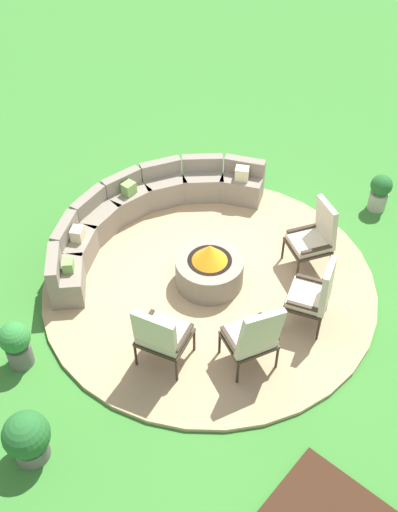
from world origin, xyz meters
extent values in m
plane|color=#387A2D|center=(0.00, 0.00, 0.00)|extent=(24.00, 24.00, 0.00)
cylinder|color=tan|center=(0.00, 0.00, 0.03)|extent=(4.84, 4.84, 0.06)
cylinder|color=gray|center=(0.00, 0.00, 0.28)|extent=(0.98, 0.98, 0.44)
cylinder|color=black|center=(0.00, 0.00, 0.47)|extent=(0.64, 0.64, 0.06)
cone|color=orange|center=(0.00, 0.00, 0.64)|extent=(0.51, 0.51, 0.28)
cube|color=gray|center=(1.83, 0.85, 0.28)|extent=(0.69, 0.80, 0.44)
cube|color=gray|center=(1.96, 0.91, 0.63)|extent=(0.43, 0.67, 0.25)
cube|color=gray|center=(1.46, 1.39, 0.28)|extent=(0.79, 0.80, 0.44)
cube|color=gray|center=(1.56, 1.49, 0.63)|extent=(0.58, 0.60, 0.25)
cube|color=gray|center=(0.94, 1.78, 0.28)|extent=(0.80, 0.71, 0.44)
cube|color=gray|center=(1.00, 1.91, 0.63)|extent=(0.67, 0.45, 0.25)
cube|color=gray|center=(0.32, 1.99, 0.28)|extent=(0.73, 0.55, 0.44)
cube|color=gray|center=(0.34, 2.13, 0.63)|extent=(0.69, 0.26, 0.25)
cube|color=gray|center=(-0.34, 1.99, 0.28)|extent=(0.74, 0.56, 0.44)
cube|color=gray|center=(-0.36, 2.13, 0.63)|extent=(0.69, 0.27, 0.25)
cube|color=gray|center=(-0.96, 1.77, 0.28)|extent=(0.80, 0.71, 0.44)
cube|color=gray|center=(-1.02, 1.90, 0.63)|extent=(0.67, 0.46, 0.25)
cube|color=gray|center=(-1.47, 1.37, 0.28)|extent=(0.79, 0.80, 0.44)
cube|color=gray|center=(-1.58, 1.47, 0.63)|extent=(0.57, 0.60, 0.25)
cube|color=#70A34C|center=(0.31, 1.94, 0.60)|extent=(0.20, 0.17, 0.20)
cube|color=#70A34C|center=(-1.44, 1.34, 0.59)|extent=(0.22, 0.22, 0.17)
cube|color=beige|center=(1.78, 0.83, 0.61)|extent=(0.27, 0.28, 0.22)
cube|color=beige|center=(-0.93, 1.73, 0.60)|extent=(0.25, 0.24, 0.20)
cylinder|color=#2D2319|center=(-1.24, -0.10, 0.25)|extent=(0.04, 0.04, 0.38)
cylinder|color=#2D2319|center=(-1.07, -0.65, 0.25)|extent=(0.04, 0.04, 0.38)
cylinder|color=#2D2319|center=(-1.73, -0.25, 0.25)|extent=(0.04, 0.04, 0.38)
cylinder|color=#2D2319|center=(-1.57, -0.80, 0.25)|extent=(0.04, 0.04, 0.38)
cube|color=#2D2319|center=(-1.40, -0.45, 0.47)|extent=(0.71, 0.75, 0.05)
cube|color=beige|center=(-1.40, -0.45, 0.54)|extent=(0.65, 0.69, 0.09)
cube|color=beige|center=(-1.63, -0.52, 0.81)|extent=(0.30, 0.60, 0.66)
cube|color=#2D2319|center=(-1.48, -0.18, 0.60)|extent=(0.47, 0.18, 0.04)
cube|color=#2D2319|center=(-1.32, -0.71, 0.60)|extent=(0.47, 0.18, 0.04)
cylinder|color=#2D2319|center=(-0.89, -0.93, 0.25)|extent=(0.04, 0.04, 0.38)
cylinder|color=#2D2319|center=(-0.38, -1.16, 0.25)|extent=(0.04, 0.04, 0.38)
cylinder|color=#2D2319|center=(-1.10, -1.39, 0.25)|extent=(0.04, 0.04, 0.38)
cylinder|color=#2D2319|center=(-0.59, -1.62, 0.25)|extent=(0.04, 0.04, 0.38)
cube|color=#2D2319|center=(-0.74, -1.27, 0.47)|extent=(0.76, 0.74, 0.05)
cube|color=beige|center=(-0.74, -1.27, 0.54)|extent=(0.70, 0.68, 0.09)
cube|color=beige|center=(-0.83, -1.49, 0.84)|extent=(0.58, 0.36, 0.76)
cube|color=#2D2319|center=(-0.98, -1.16, 0.60)|extent=(0.24, 0.44, 0.04)
cube|color=#2D2319|center=(-0.49, -1.38, 0.60)|extent=(0.24, 0.44, 0.04)
cylinder|color=#2D2319|center=(-0.03, -1.30, 0.25)|extent=(0.04, 0.04, 0.38)
cylinder|color=#2D2319|center=(0.47, -1.12, 0.25)|extent=(0.04, 0.04, 0.38)
cylinder|color=#2D2319|center=(0.14, -1.76, 0.25)|extent=(0.04, 0.04, 0.38)
cylinder|color=#2D2319|center=(0.64, -1.58, 0.25)|extent=(0.04, 0.04, 0.38)
cube|color=#2D2319|center=(0.31, -1.44, 0.47)|extent=(0.72, 0.69, 0.05)
cube|color=beige|center=(0.31, -1.44, 0.54)|extent=(0.66, 0.64, 0.09)
cube|color=beige|center=(0.38, -1.65, 0.80)|extent=(0.58, 0.31, 0.69)
cube|color=#2D2319|center=(0.07, -1.53, 0.60)|extent=(0.20, 0.44, 0.04)
cube|color=#2D2319|center=(0.55, -1.35, 0.60)|extent=(0.20, 0.44, 0.04)
cylinder|color=#2D2319|center=(0.84, -0.95, 0.25)|extent=(0.04, 0.04, 0.38)
cylinder|color=#2D2319|center=(1.09, -0.52, 0.25)|extent=(0.04, 0.04, 0.38)
cylinder|color=#2D2319|center=(1.29, -1.21, 0.25)|extent=(0.04, 0.04, 0.38)
cylinder|color=#2D2319|center=(1.54, -0.78, 0.25)|extent=(0.04, 0.04, 0.38)
cube|color=#2D2319|center=(1.19, -0.86, 0.47)|extent=(0.75, 0.74, 0.05)
cube|color=beige|center=(1.19, -0.86, 0.54)|extent=(0.69, 0.68, 0.09)
cube|color=beige|center=(1.40, -0.98, 0.83)|extent=(0.35, 0.52, 0.71)
cube|color=#2D2319|center=(1.07, -1.07, 0.60)|extent=(0.43, 0.28, 0.04)
cube|color=#2D2319|center=(1.31, -0.66, 0.60)|extent=(0.43, 0.28, 0.04)
cylinder|color=#A89E8E|center=(3.17, -0.96, 0.16)|extent=(0.30, 0.30, 0.31)
sphere|color=#236028|center=(3.17, -0.96, 0.48)|extent=(0.35, 0.35, 0.35)
cylinder|color=#605B56|center=(-2.66, 0.93, 0.17)|extent=(0.32, 0.32, 0.34)
sphere|color=#2D7A33|center=(-2.66, 0.93, 0.51)|extent=(0.40, 0.40, 0.40)
sphere|color=yellow|center=(-2.61, 0.93, 0.60)|extent=(0.15, 0.15, 0.15)
cylinder|color=#605B56|center=(-3.38, -0.22, 0.11)|extent=(0.40, 0.40, 0.22)
sphere|color=#236028|center=(-3.38, -0.22, 0.44)|extent=(0.54, 0.54, 0.54)
sphere|color=#E55638|center=(-3.32, -0.22, 0.54)|extent=(0.18, 0.18, 0.18)
camera|label=1|loc=(-4.72, -3.92, 6.52)|focal=42.78mm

